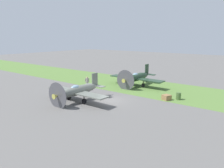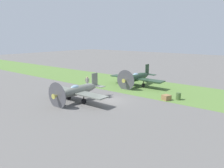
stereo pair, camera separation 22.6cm
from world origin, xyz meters
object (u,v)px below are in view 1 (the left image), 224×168
(airplane_lead, at_px, (78,90))
(supply_crate, at_px, (166,97))
(airplane_wingman, at_px, (137,77))
(ground_crew_chief, at_px, (87,82))
(fuel_drum, at_px, (178,96))

(airplane_lead, relative_size, supply_crate, 9.95)
(airplane_lead, distance_m, airplane_wingman, 11.75)
(ground_crew_chief, bearing_deg, fuel_drum, 140.40)
(fuel_drum, relative_size, supply_crate, 1.00)
(airplane_lead, bearing_deg, supply_crate, -138.85)
(fuel_drum, bearing_deg, supply_crate, 41.45)
(airplane_wingman, bearing_deg, ground_crew_chief, 48.23)
(airplane_wingman, height_order, supply_crate, airplane_wingman)
(airplane_lead, relative_size, ground_crew_chief, 5.18)
(airplane_lead, height_order, airplane_wingman, airplane_wingman)
(fuel_drum, height_order, supply_crate, fuel_drum)
(airplane_lead, bearing_deg, airplane_wingman, -95.33)
(airplane_wingman, distance_m, ground_crew_chief, 7.88)
(airplane_lead, xyz_separation_m, supply_crate, (-8.23, -7.18, -1.03))
(airplane_wingman, height_order, ground_crew_chief, airplane_wingman)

